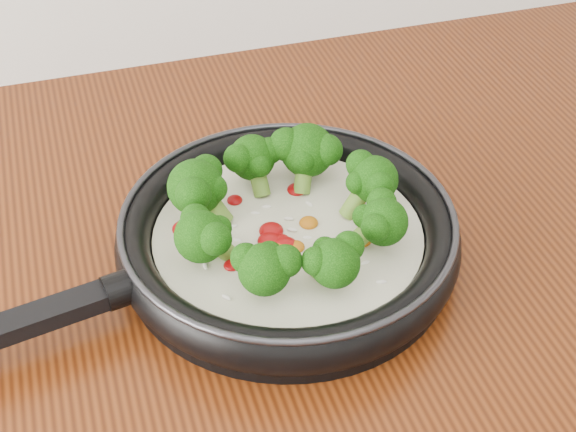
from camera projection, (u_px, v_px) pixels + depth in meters
name	position (u px, v px, depth m)	size (l,w,h in m)	color
skillet	(284.00, 232.00, 0.73)	(0.49, 0.35, 0.09)	black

